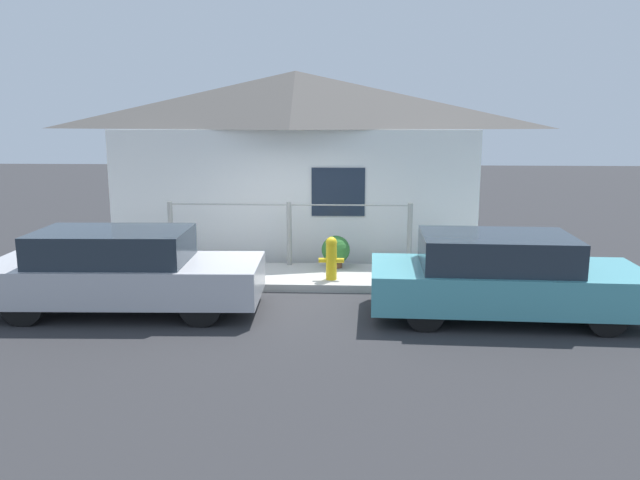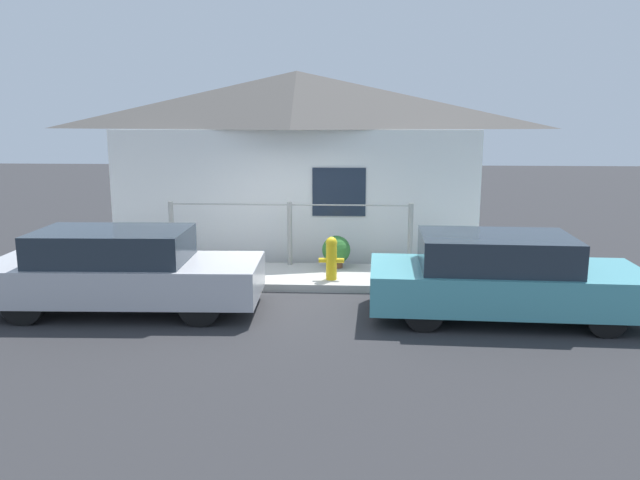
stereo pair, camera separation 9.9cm
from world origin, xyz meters
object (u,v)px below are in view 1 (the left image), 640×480
Objects in this scene: car_left at (122,271)px; car_right at (503,276)px; fire_hydrant at (331,257)px; potted_plant_near_hydrant at (336,250)px.

car_left reaches higher than car_right.
car_left is at bearing -153.56° from fire_hydrant.
potted_plant_near_hydrant is at bearing 35.54° from car_left.
car_right is at bearing -2.03° from car_left.
car_right is at bearing -31.08° from fire_hydrant.
car_right is 5.27× the size of fire_hydrant.
car_left is 5.47× the size of fire_hydrant.
potted_plant_near_hydrant is (-2.64, 2.57, -0.17)m from car_right.
potted_plant_near_hydrant is at bearing 137.91° from car_right.
potted_plant_near_hydrant is (0.06, 0.94, -0.07)m from fire_hydrant.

